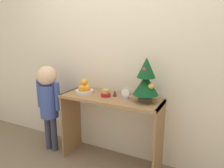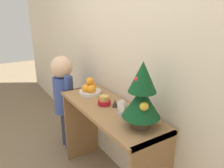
{
  "view_description": "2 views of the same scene",
  "coord_description": "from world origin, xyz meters",
  "px_view_note": "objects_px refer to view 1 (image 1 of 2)",
  "views": [
    {
      "loc": [
        1.03,
        -1.82,
        1.53
      ],
      "look_at": [
        0.02,
        0.19,
        0.95
      ],
      "focal_mm": 35.0,
      "sensor_mm": 36.0,
      "label": 1
    },
    {
      "loc": [
        1.4,
        -0.64,
        1.55
      ],
      "look_at": [
        0.05,
        0.21,
        1.01
      ],
      "focal_mm": 35.0,
      "sensor_mm": 36.0,
      "label": 2
    }
  ],
  "objects_px": {
    "mini_tree": "(146,80)",
    "singing_bowl": "(106,94)",
    "child_figure": "(48,97)",
    "fruit_bowl": "(84,88)",
    "desk_clock": "(126,94)",
    "figurine": "(115,93)"
  },
  "relations": [
    {
      "from": "desk_clock",
      "to": "child_figure",
      "type": "height_order",
      "value": "child_figure"
    },
    {
      "from": "mini_tree",
      "to": "singing_bowl",
      "type": "distance_m",
      "value": 0.49
    },
    {
      "from": "child_figure",
      "to": "fruit_bowl",
      "type": "bearing_deg",
      "value": 12.11
    },
    {
      "from": "figurine",
      "to": "singing_bowl",
      "type": "bearing_deg",
      "value": -149.31
    },
    {
      "from": "fruit_bowl",
      "to": "singing_bowl",
      "type": "distance_m",
      "value": 0.29
    },
    {
      "from": "figurine",
      "to": "child_figure",
      "type": "xyz_separation_m",
      "value": [
        -0.84,
        -0.14,
        -0.13
      ]
    },
    {
      "from": "fruit_bowl",
      "to": "desk_clock",
      "type": "height_order",
      "value": "fruit_bowl"
    },
    {
      "from": "mini_tree",
      "to": "child_figure",
      "type": "distance_m",
      "value": 1.25
    },
    {
      "from": "singing_bowl",
      "to": "desk_clock",
      "type": "xyz_separation_m",
      "value": [
        0.23,
        0.02,
        0.03
      ]
    },
    {
      "from": "singing_bowl",
      "to": "mini_tree",
      "type": "bearing_deg",
      "value": 3.47
    },
    {
      "from": "desk_clock",
      "to": "mini_tree",
      "type": "bearing_deg",
      "value": 2.59
    },
    {
      "from": "fruit_bowl",
      "to": "mini_tree",
      "type": "bearing_deg",
      "value": 1.08
    },
    {
      "from": "singing_bowl",
      "to": "child_figure",
      "type": "distance_m",
      "value": 0.77
    },
    {
      "from": "mini_tree",
      "to": "singing_bowl",
      "type": "bearing_deg",
      "value": -176.53
    },
    {
      "from": "mini_tree",
      "to": "figurine",
      "type": "distance_m",
      "value": 0.41
    },
    {
      "from": "singing_bowl",
      "to": "figurine",
      "type": "bearing_deg",
      "value": 30.69
    },
    {
      "from": "singing_bowl",
      "to": "child_figure",
      "type": "height_order",
      "value": "child_figure"
    },
    {
      "from": "figurine",
      "to": "desk_clock",
      "type": "bearing_deg",
      "value": -13.04
    },
    {
      "from": "desk_clock",
      "to": "child_figure",
      "type": "xyz_separation_m",
      "value": [
        -0.98,
        -0.1,
        -0.15
      ]
    },
    {
      "from": "mini_tree",
      "to": "singing_bowl",
      "type": "relative_size",
      "value": 4.22
    },
    {
      "from": "mini_tree",
      "to": "figurine",
      "type": "xyz_separation_m",
      "value": [
        -0.36,
        0.02,
        -0.19
      ]
    },
    {
      "from": "desk_clock",
      "to": "child_figure",
      "type": "distance_m",
      "value": 1.0
    }
  ]
}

